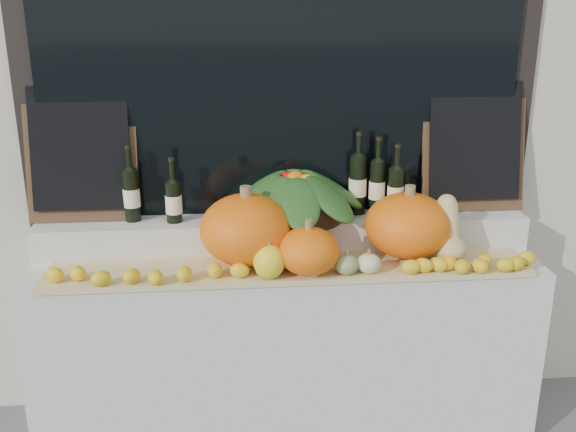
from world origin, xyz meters
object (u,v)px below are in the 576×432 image
Objects in this scene: butternut_squash at (449,234)px; produce_bowl at (296,195)px; pumpkin_right at (408,225)px; pumpkin_left at (247,229)px; wine_bottle_tall at (358,184)px.

produce_bowl is (-0.66, 0.25, 0.12)m from butternut_squash.
produce_bowl is at bearing 160.10° from pumpkin_right.
pumpkin_right is at bearing 157.08° from butternut_squash.
pumpkin_right reaches higher than butternut_squash.
pumpkin_right is at bearing 1.82° from pumpkin_left.
butternut_squash is (0.90, -0.05, -0.03)m from pumpkin_left.
pumpkin_right is at bearing -19.90° from produce_bowl.
pumpkin_right is 0.53m from produce_bowl.
pumpkin_left reaches higher than butternut_squash.
produce_bowl reaches higher than pumpkin_left.
pumpkin_right is at bearing -50.05° from wine_bottle_tall.
pumpkin_left is 1.04× the size of wine_bottle_tall.
pumpkin_left reaches higher than pumpkin_right.
wine_bottle_tall is (-0.19, 0.23, 0.13)m from pumpkin_right.
butternut_squash is (0.17, -0.07, -0.02)m from pumpkin_right.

